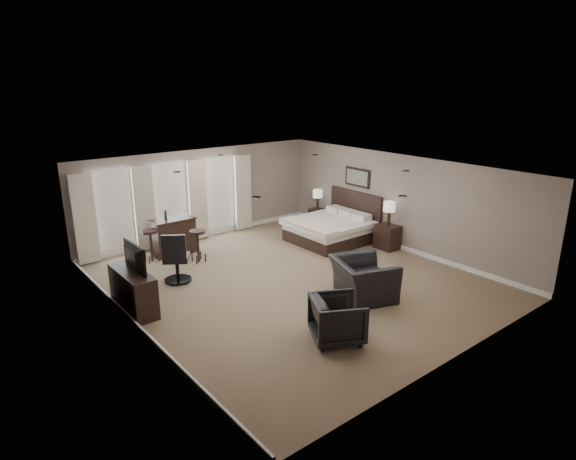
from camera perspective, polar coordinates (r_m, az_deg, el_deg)
room at (r=10.86m, az=0.49°, el=0.32°), size 7.60×8.60×2.64m
window_bay at (r=13.77m, az=-13.67°, el=3.09°), size 5.25×0.20×2.30m
bed at (r=13.78m, az=4.78°, el=1.25°), size 2.10×2.00×1.34m
nightstand_near at (r=13.56m, az=11.70°, el=-0.82°), size 0.50×0.61×0.67m
nightstand_far at (r=15.50m, az=3.49°, el=1.56°), size 0.40×0.49×0.53m
lamp_near at (r=13.37m, az=11.87°, el=1.90°), size 0.32×0.32×0.67m
lamp_far at (r=15.35m, az=3.53°, el=3.64°), size 0.31×0.31×0.63m
wall_art at (r=14.30m, az=8.19°, el=6.19°), size 0.04×0.96×0.56m
dresser at (r=10.25m, az=-17.87°, el=-6.87°), size 0.47×1.45×0.84m
tv at (r=10.07m, az=-18.12°, el=-4.34°), size 0.57×0.99×0.13m
armchair_near at (r=10.40m, az=8.92°, el=-4.97°), size 1.25×1.51×1.14m
armchair_far at (r=8.75m, az=5.89°, el=-10.21°), size 1.13×1.16×0.90m
bar_counter at (r=13.21m, az=-13.41°, el=-0.70°), size 1.13×0.59×0.98m
bar_stool_left at (r=12.82m, az=-15.91°, el=-1.81°), size 0.47×0.47×0.84m
bar_stool_right at (r=12.50m, az=-10.60°, el=-1.90°), size 0.49×0.49×0.84m
desk_chair at (r=11.34m, az=-13.08°, el=-3.08°), size 0.86×0.86×1.22m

